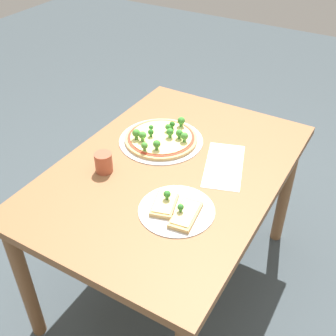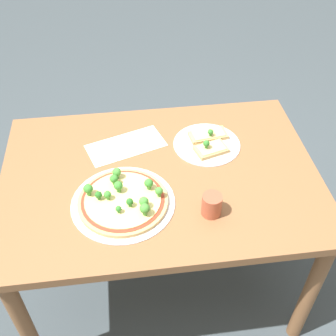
{
  "view_description": "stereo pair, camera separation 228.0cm",
  "coord_description": "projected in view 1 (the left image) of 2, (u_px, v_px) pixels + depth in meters",
  "views": [
    {
      "loc": [
        -1.2,
        -0.69,
        1.76
      ],
      "look_at": [
        -0.03,
        -0.0,
        0.73
      ],
      "focal_mm": 45.0,
      "sensor_mm": 36.0,
      "label": 1
    },
    {
      "loc": [
        0.12,
        1.17,
        1.85
      ],
      "look_at": [
        -0.03,
        -0.0,
        0.73
      ],
      "focal_mm": 45.0,
      "sensor_mm": 36.0,
      "label": 2
    }
  ],
  "objects": [
    {
      "name": "ground_plane",
      "position": [
        170.0,
        278.0,
        2.16
      ],
      "size": [
        8.0,
        8.0,
        0.0
      ],
      "primitive_type": "plane",
      "color": "#3D474C"
    },
    {
      "name": "dining_table",
      "position": [
        171.0,
        185.0,
        1.79
      ],
      "size": [
        1.23,
        0.86,
        0.71
      ],
      "color": "brown",
      "rests_on": "ground_plane"
    },
    {
      "name": "pizza_tray_whole",
      "position": [
        161.0,
        138.0,
        1.88
      ],
      "size": [
        0.38,
        0.38,
        0.07
      ],
      "color": "silver",
      "rests_on": "dining_table"
    },
    {
      "name": "pizza_tray_slice",
      "position": [
        176.0,
        210.0,
        1.51
      ],
      "size": [
        0.28,
        0.28,
        0.06
      ],
      "color": "silver",
      "rests_on": "dining_table"
    },
    {
      "name": "drinking_cup",
      "position": [
        104.0,
        162.0,
        1.69
      ],
      "size": [
        0.07,
        0.07,
        0.08
      ],
      "primitive_type": "cylinder",
      "color": "#AD5138",
      "rests_on": "dining_table"
    },
    {
      "name": "paper_menu",
      "position": [
        224.0,
        166.0,
        1.74
      ],
      "size": [
        0.35,
        0.24,
        0.0
      ],
      "primitive_type": "cube",
      "rotation": [
        0.0,
        0.0,
        0.32
      ],
      "color": "white",
      "rests_on": "dining_table"
    }
  ]
}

